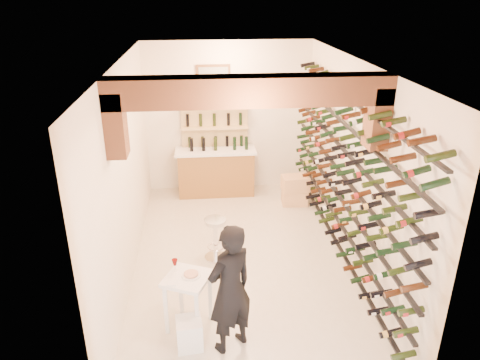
% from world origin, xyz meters
% --- Properties ---
extents(ground, '(6.00, 6.00, 0.00)m').
position_xyz_m(ground, '(0.00, 0.00, 0.00)').
color(ground, beige).
rests_on(ground, ground).
extents(room_shell, '(3.52, 6.02, 3.21)m').
position_xyz_m(room_shell, '(0.00, -0.26, 2.25)').
color(room_shell, white).
rests_on(room_shell, ground).
extents(wine_rack, '(0.32, 5.70, 2.56)m').
position_xyz_m(wine_rack, '(1.53, 0.00, 1.55)').
color(wine_rack, black).
rests_on(wine_rack, ground).
extents(back_counter, '(1.70, 0.62, 1.29)m').
position_xyz_m(back_counter, '(-0.30, 2.65, 0.53)').
color(back_counter, olive).
rests_on(back_counter, ground).
extents(back_shelving, '(1.40, 0.31, 2.73)m').
position_xyz_m(back_shelving, '(-0.30, 2.89, 1.17)').
color(back_shelving, tan).
rests_on(back_shelving, ground).
extents(tasting_table, '(0.71, 0.71, 0.94)m').
position_xyz_m(tasting_table, '(-0.85, -1.54, 0.64)').
color(tasting_table, white).
rests_on(tasting_table, ground).
extents(white_stool, '(0.34, 0.34, 0.39)m').
position_xyz_m(white_stool, '(-0.84, -1.92, 0.20)').
color(white_stool, white).
rests_on(white_stool, ground).
extents(person, '(0.75, 0.69, 1.72)m').
position_xyz_m(person, '(-0.33, -1.96, 0.86)').
color(person, black).
rests_on(person, ground).
extents(chrome_barstool, '(0.37, 0.37, 0.73)m').
position_xyz_m(chrome_barstool, '(-0.43, 0.07, 0.42)').
color(chrome_barstool, silver).
rests_on(chrome_barstool, ground).
extents(crate_lower, '(0.54, 0.40, 0.31)m').
position_xyz_m(crate_lower, '(1.29, 1.97, 0.15)').
color(crate_lower, '#DEAC7A').
rests_on(crate_lower, ground).
extents(crate_upper, '(0.56, 0.40, 0.31)m').
position_xyz_m(crate_upper, '(1.29, 1.97, 0.46)').
color(crate_upper, '#DEAC7A').
rests_on(crate_upper, crate_lower).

